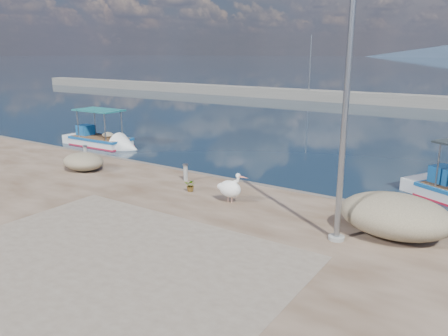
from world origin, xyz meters
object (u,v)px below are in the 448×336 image
at_px(pelican, 230,188).
at_px(bollard_near, 186,172).
at_px(lamp_post, 345,121).
at_px(boat_left, 100,142).

bearing_deg(pelican, bollard_near, 147.46).
bearing_deg(pelican, lamp_post, -22.62).
xyz_separation_m(pelican, bollard_near, (-2.95, 1.24, -0.13)).
xyz_separation_m(boat_left, pelican, (13.12, -5.62, 0.81)).
bearing_deg(bollard_near, lamp_post, -17.10).
bearing_deg(lamp_post, boat_left, 159.17).
xyz_separation_m(lamp_post, bollard_near, (-7.07, 2.17, -2.92)).
height_order(lamp_post, bollard_near, lamp_post).
xyz_separation_m(boat_left, lamp_post, (17.24, -6.56, 3.60)).
xyz_separation_m(pelican, lamp_post, (4.12, -0.94, 2.79)).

